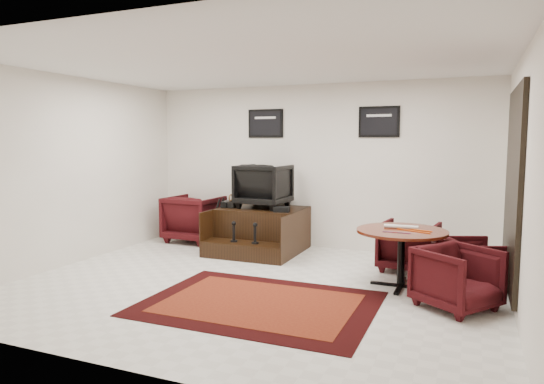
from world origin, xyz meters
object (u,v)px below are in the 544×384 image
at_px(shine_chair, 264,183).
at_px(table_chair_window, 471,261).
at_px(armchair_side, 195,216).
at_px(meeting_table, 402,237).
at_px(table_chair_back, 409,244).
at_px(table_chair_corner, 457,275).
at_px(shine_podium, 260,231).

relative_size(shine_chair, table_chair_window, 1.20).
height_order(armchair_side, meeting_table, armchair_side).
xyz_separation_m(armchair_side, table_chair_window, (4.72, -1.13, -0.12)).
distance_m(table_chair_back, table_chair_corner, 1.60).
relative_size(meeting_table, table_chair_corner, 1.48).
bearing_deg(table_chair_corner, meeting_table, 85.97).
xyz_separation_m(armchair_side, table_chair_back, (3.90, -0.59, -0.08)).
relative_size(shine_chair, table_chair_back, 1.06).
height_order(meeting_table, table_chair_back, table_chair_back).
height_order(meeting_table, table_chair_corner, table_chair_corner).
bearing_deg(table_chair_back, shine_podium, -0.51).
xyz_separation_m(meeting_table, table_chair_window, (0.82, 0.32, -0.30)).
bearing_deg(shine_podium, table_chair_window, -14.94).
height_order(shine_chair, table_chair_corner, shine_chair).
height_order(shine_podium, meeting_table, meeting_table).
distance_m(armchair_side, table_chair_corner, 5.01).
xyz_separation_m(shine_podium, meeting_table, (2.47, -1.20, 0.31)).
height_order(shine_podium, armchair_side, armchair_side).
height_order(meeting_table, table_chair_window, meeting_table).
bearing_deg(armchair_side, shine_chair, 177.50).
height_order(shine_podium, shine_chair, shine_chair).
bearing_deg(table_chair_window, shine_chair, 51.40).
relative_size(shine_chair, meeting_table, 0.73).
bearing_deg(armchair_side, shine_podium, 171.83).
height_order(armchair_side, table_chair_window, armchair_side).
bearing_deg(meeting_table, table_chair_window, 21.31).
bearing_deg(table_chair_back, armchair_side, -1.32).
bearing_deg(table_chair_corner, table_chair_window, 28.01).
distance_m(table_chair_back, table_chair_window, 0.99).
xyz_separation_m(armchair_side, meeting_table, (3.90, -1.45, 0.18)).
relative_size(shine_podium, table_chair_corner, 1.89).
bearing_deg(table_chair_window, table_chair_corner, 150.00).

